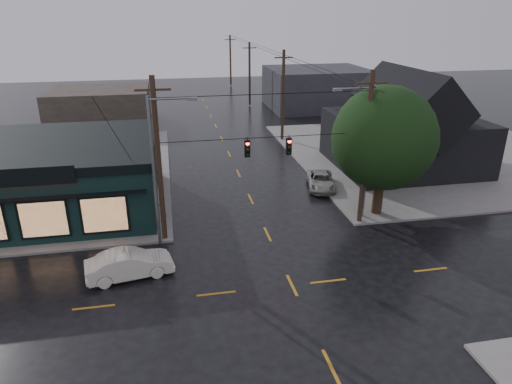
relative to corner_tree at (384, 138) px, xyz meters
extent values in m
plane|color=black|center=(-8.22, -7.52, -5.54)|extent=(160.00, 160.00, 0.00)
cube|color=slate|center=(-28.22, 12.48, -5.46)|extent=(28.00, 28.00, 0.15)
cube|color=slate|center=(11.78, 12.48, -5.46)|extent=(28.00, 28.00, 0.15)
cube|color=black|center=(-23.22, 5.48, -3.29)|extent=(16.00, 12.00, 4.20)
cube|color=black|center=(-23.22, 5.48, -0.89)|extent=(16.30, 12.30, 0.60)
cube|color=#FF1E14|center=(-23.22, -0.63, -0.94)|extent=(7.00, 0.16, 0.90)
cube|color=black|center=(6.78, 9.48, -3.14)|extent=(12.00, 11.00, 4.50)
cylinder|color=black|center=(0.00, 0.00, -3.47)|extent=(0.70, 0.70, 3.83)
sphere|color=black|center=(0.00, 0.00, 0.02)|extent=(7.00, 7.00, 7.00)
cylinder|color=black|center=(-8.22, -1.02, 0.76)|extent=(13.00, 0.04, 0.04)
cube|color=#2F2622|center=(-22.22, 32.48, -3.34)|extent=(12.00, 10.00, 4.40)
cube|color=#292A2E|center=(7.78, 37.48, -2.74)|extent=(14.00, 12.00, 5.60)
imported|color=silver|center=(-16.59, -5.00, -4.78)|extent=(4.82, 2.42, 1.52)
imported|color=gray|center=(-2.22, 5.64, -4.91)|extent=(3.00, 4.83, 1.25)
camera|label=1|loc=(-14.00, -27.22, 7.95)|focal=32.00mm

